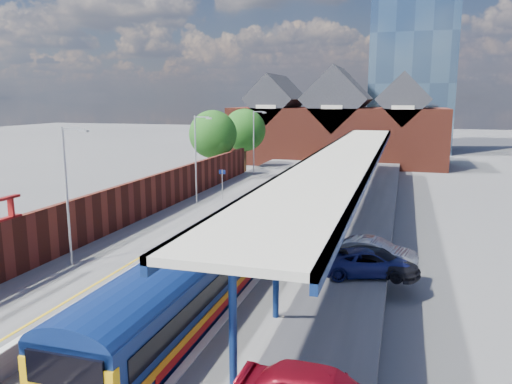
# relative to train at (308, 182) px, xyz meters

# --- Properties ---
(ground) EXTENTS (240.00, 240.00, 0.00)m
(ground) POSITION_rel_train_xyz_m (-1.49, 2.08, -2.12)
(ground) COLOR #5B5B5E
(ground) RESTS_ON ground
(ballast_bed) EXTENTS (6.00, 76.00, 0.06)m
(ballast_bed) POSITION_rel_train_xyz_m (-1.49, -7.92, -2.09)
(ballast_bed) COLOR #473D33
(ballast_bed) RESTS_ON ground
(rails) EXTENTS (4.51, 76.00, 0.14)m
(rails) POSITION_rel_train_xyz_m (-1.49, -7.92, -2.00)
(rails) COLOR slate
(rails) RESTS_ON ground
(left_platform) EXTENTS (5.00, 76.00, 1.00)m
(left_platform) POSITION_rel_train_xyz_m (-6.99, -7.92, -1.62)
(left_platform) COLOR #565659
(left_platform) RESTS_ON ground
(right_platform) EXTENTS (6.00, 76.00, 1.00)m
(right_platform) POSITION_rel_train_xyz_m (4.51, -7.92, -1.62)
(right_platform) COLOR #565659
(right_platform) RESTS_ON ground
(coping_left) EXTENTS (0.30, 76.00, 0.05)m
(coping_left) POSITION_rel_train_xyz_m (-4.64, -7.92, -1.10)
(coping_left) COLOR silver
(coping_left) RESTS_ON left_platform
(coping_right) EXTENTS (0.30, 76.00, 0.05)m
(coping_right) POSITION_rel_train_xyz_m (1.66, -7.92, -1.10)
(coping_right) COLOR silver
(coping_right) RESTS_ON right_platform
(yellow_line) EXTENTS (0.14, 76.00, 0.01)m
(yellow_line) POSITION_rel_train_xyz_m (-5.24, -7.92, -1.12)
(yellow_line) COLOR yellow
(yellow_line) RESTS_ON left_platform
(train) EXTENTS (2.87, 65.91, 3.45)m
(train) POSITION_rel_train_xyz_m (0.00, 0.00, 0.00)
(train) COLOR navy
(train) RESTS_ON ground
(canopy) EXTENTS (4.50, 52.00, 4.48)m
(canopy) POSITION_rel_train_xyz_m (3.99, -5.97, 3.13)
(canopy) COLOR navy
(canopy) RESTS_ON right_platform
(lamp_post_b) EXTENTS (1.48, 0.18, 7.00)m
(lamp_post_b) POSITION_rel_train_xyz_m (-7.86, -21.92, 2.87)
(lamp_post_b) COLOR #A5A8AA
(lamp_post_b) RESTS_ON left_platform
(lamp_post_c) EXTENTS (1.48, 0.18, 7.00)m
(lamp_post_c) POSITION_rel_train_xyz_m (-7.86, -5.92, 2.87)
(lamp_post_c) COLOR #A5A8AA
(lamp_post_c) RESTS_ON left_platform
(lamp_post_d) EXTENTS (1.48, 0.18, 7.00)m
(lamp_post_d) POSITION_rel_train_xyz_m (-7.86, 10.08, 2.87)
(lamp_post_d) COLOR #A5A8AA
(lamp_post_d) RESTS_ON left_platform
(platform_sign) EXTENTS (0.55, 0.08, 2.50)m
(platform_sign) POSITION_rel_train_xyz_m (-6.49, -3.92, 0.57)
(platform_sign) COLOR #A5A8AA
(platform_sign) RESTS_ON left_platform
(brick_wall) EXTENTS (0.35, 50.00, 3.86)m
(brick_wall) POSITION_rel_train_xyz_m (-9.59, -14.38, 0.33)
(brick_wall) COLOR maroon
(brick_wall) RESTS_ON left_platform
(station_building) EXTENTS (30.00, 12.12, 13.78)m
(station_building) POSITION_rel_train_xyz_m (-1.49, 30.08, 3.33)
(station_building) COLOR maroon
(station_building) RESTS_ON ground
(glass_tower) EXTENTS (14.20, 14.20, 40.30)m
(glass_tower) POSITION_rel_train_xyz_m (8.51, 52.08, 18.08)
(glass_tower) COLOR #455F77
(glass_tower) RESTS_ON ground
(tree_near) EXTENTS (5.20, 5.20, 8.10)m
(tree_near) POSITION_rel_train_xyz_m (-11.84, 7.99, 3.23)
(tree_near) COLOR #382314
(tree_near) RESTS_ON ground
(tree_far) EXTENTS (5.20, 5.20, 8.10)m
(tree_far) POSITION_rel_train_xyz_m (-10.84, 15.99, 3.23)
(tree_far) COLOR #382314
(tree_far) RESTS_ON ground
(parked_car_silver) EXTENTS (4.41, 2.03, 1.40)m
(parked_car_silver) POSITION_rel_train_xyz_m (6.75, -17.69, -0.42)
(parked_car_silver) COLOR #B9BABE
(parked_car_silver) RESTS_ON right_platform
(parked_car_dark) EXTENTS (4.65, 3.14, 1.25)m
(parked_car_dark) POSITION_rel_train_xyz_m (6.91, -18.80, -0.50)
(parked_car_dark) COLOR black
(parked_car_dark) RESTS_ON right_platform
(parked_car_blue) EXTENTS (5.01, 3.43, 1.27)m
(parked_car_blue) POSITION_rel_train_xyz_m (6.59, -19.12, -0.48)
(parked_car_blue) COLOR navy
(parked_car_blue) RESTS_ON right_platform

